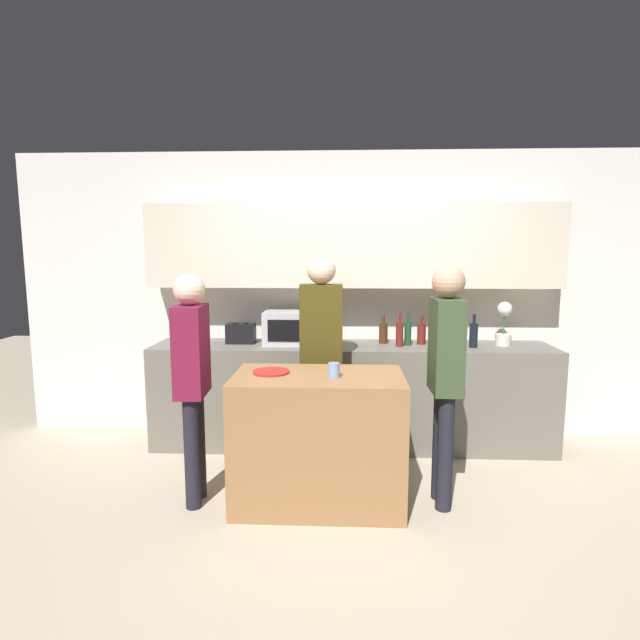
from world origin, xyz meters
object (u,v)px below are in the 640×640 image
Objects in this scene: bottle_2 at (408,333)px; cup_0 at (334,370)px; toaster at (241,333)px; bottle_6 at (457,331)px; bottle_7 at (474,335)px; bottle_0 at (383,333)px; person_right at (192,370)px; bottle_1 at (400,334)px; plate_on_island at (271,372)px; bottle_4 at (434,333)px; person_left at (445,365)px; bottle_3 at (421,333)px; bottle_5 at (445,333)px; potted_plant at (504,324)px; microwave at (293,327)px; person_center at (321,342)px.

bottle_2 is 1.33m from cup_0.
cup_0 is at bearing -53.70° from toaster.
bottle_7 is at bearing -59.16° from bottle_6.
person_right is (-1.41, -1.23, -0.06)m from bottle_0.
bottle_1 is 1.42m from plate_on_island.
bottle_4 is 1.00× the size of bottle_6.
toaster is 0.15× the size of person_left.
bottle_3 is 0.88× the size of bottle_7.
bottle_3 is at bearing 121.20° from person_right.
plate_on_island is at bearing -143.62° from bottle_5.
bottle_7 is 1.11m from person_left.
bottle_5 reaches higher than toaster.
bottle_6 is 1.00× the size of bottle_7.
bottle_1 is at bearing -173.72° from potted_plant.
bottle_6 is 0.20m from bottle_7.
person_right reaches higher than microwave.
bottle_2 is 0.33m from bottle_5.
bottle_2 is 0.99× the size of bottle_5.
potted_plant reaches higher than bottle_1.
plate_on_island is (-1.55, -1.16, -0.11)m from bottle_6.
plate_on_island is at bearing -149.40° from bottle_7.
person_left is at bearing 88.61° from person_right.
bottle_7 is at bearing 30.60° from plate_on_island.
bottle_1 is 1.02× the size of bottle_4.
toaster is 0.16× the size of person_right.
bottle_6 is 2.43m from person_right.
cup_0 is 0.06× the size of person_right.
bottle_7 reaches higher than plate_on_island.
toaster is 2.10m from bottle_7.
person_left reaches higher than bottle_6.
microwave is at bearing -179.95° from potted_plant.
person_center is at bearing -147.95° from bottle_3.
cup_0 is at bearing -130.32° from bottle_5.
plate_on_island is (-1.09, -1.05, -0.11)m from bottle_2.
potted_plant is at bearing 0.00° from toaster.
person_center is 1.07× the size of person_right.
bottle_1 is 1.15× the size of plate_on_island.
bottle_1 is (-0.94, -0.10, -0.08)m from potted_plant.
bottle_3 is at bearing 29.46° from bottle_1.
bottle_4 is 2.94× the size of cup_0.
bottle_6 is at bearing 2.40° from microwave.
bottle_1 is at bearing -147.67° from person_center.
bottle_4 is at bearing 52.45° from cup_0.
person_left is (-0.01, -1.15, -0.03)m from bottle_3.
bottle_1 is 1.89m from person_right.
bottle_4 is 1.00× the size of bottle_5.
toaster is 0.15× the size of person_center.
bottle_5 is 1.11m from person_left.
person_center is at bearing 123.43° from person_right.
bottle_2 reaches higher than toaster.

